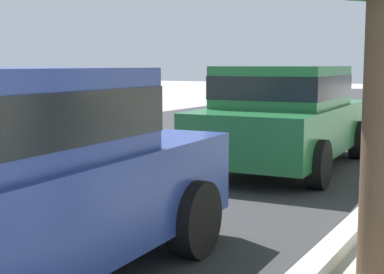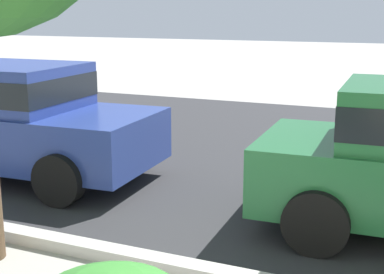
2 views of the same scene
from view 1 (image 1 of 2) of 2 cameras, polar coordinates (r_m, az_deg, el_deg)
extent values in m
cube|color=#2D2D30|center=(10.33, -5.42, -1.58)|extent=(60.00, 9.00, 0.01)
cylinder|color=brown|center=(4.34, 18.59, 2.24)|extent=(0.30, 0.30, 2.46)
cylinder|color=black|center=(5.69, -15.39, -5.85)|extent=(0.65, 0.25, 0.64)
cylinder|color=black|center=(4.75, 0.22, -8.18)|extent=(0.65, 0.25, 0.64)
cube|color=#236638|center=(8.92, 9.36, 0.88)|extent=(4.17, 1.89, 0.70)
cube|color=#236638|center=(8.73, 9.16, 5.03)|extent=(2.20, 1.66, 0.60)
cube|color=black|center=(8.73, 9.16, 5.03)|extent=(2.21, 1.68, 0.33)
cylinder|color=black|center=(10.47, 7.07, 0.26)|extent=(0.65, 0.25, 0.64)
cylinder|color=black|center=(10.04, 16.24, -0.28)|extent=(0.65, 0.25, 0.64)
cylinder|color=black|center=(8.04, 0.67, -1.80)|extent=(0.65, 0.25, 0.64)
cylinder|color=black|center=(7.46, 12.50, -2.68)|extent=(0.65, 0.25, 0.64)
camera|label=2|loc=(8.43, 49.44, 9.43)|focal=51.20mm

